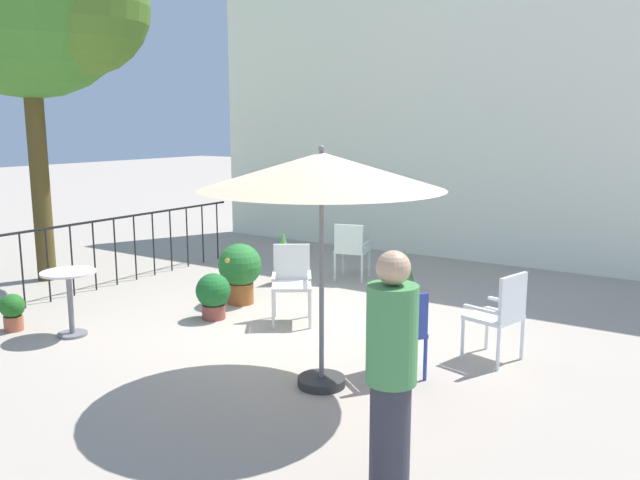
{
  "coord_description": "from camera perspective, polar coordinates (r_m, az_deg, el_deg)",
  "views": [
    {
      "loc": [
        4.21,
        -5.93,
        2.37
      ],
      "look_at": [
        0.0,
        0.53,
        0.96
      ],
      "focal_mm": 35.89,
      "sensor_mm": 36.0,
      "label": 1
    }
  ],
  "objects": [
    {
      "name": "potted_plant_4",
      "position": [
        9.08,
        7.59,
        -2.72
      ],
      "size": [
        0.26,
        0.26,
        0.64
      ],
      "color": "#AD5941",
      "rests_on": "ground"
    },
    {
      "name": "ground_plane",
      "position": [
        7.65,
        -2.19,
        -7.72
      ],
      "size": [
        60.0,
        60.0,
        0.0
      ],
      "primitive_type": "plane",
      "color": "#A89B8D"
    },
    {
      "name": "potted_plant_3",
      "position": [
        8.25,
        -25.73,
        -5.7
      ],
      "size": [
        0.28,
        0.28,
        0.44
      ],
      "color": "#B66041",
      "rests_on": "ground"
    },
    {
      "name": "potted_plant_0",
      "position": [
        8.56,
        -7.16,
        -2.59
      ],
      "size": [
        0.58,
        0.58,
        0.81
      ],
      "color": "#985329",
      "rests_on": "ground"
    },
    {
      "name": "cafe_table_0",
      "position": [
        7.73,
        -21.43,
        -4.32
      ],
      "size": [
        0.6,
        0.6,
        0.75
      ],
      "color": "silver",
      "rests_on": "ground"
    },
    {
      "name": "villa_facade",
      "position": [
        11.58,
        11.99,
        11.65
      ],
      "size": [
        10.04,
        0.3,
        5.37
      ],
      "primitive_type": "cube",
      "color": "white",
      "rests_on": "ground"
    },
    {
      "name": "patio_chair_3",
      "position": [
        7.74,
        -2.54,
        -3.4
      ],
      "size": [
        0.67,
        0.68,
        0.92
      ],
      "color": "silver",
      "rests_on": "ground"
    },
    {
      "name": "patio_umbrella_0",
      "position": [
        5.55,
        0.14,
        5.96
      ],
      "size": [
        2.16,
        2.16,
        2.19
      ],
      "color": "#2D2D2D",
      "rests_on": "ground"
    },
    {
      "name": "patio_chair_2",
      "position": [
        6.66,
        15.85,
        -6.11
      ],
      "size": [
        0.55,
        0.57,
        0.92
      ],
      "color": "white",
      "rests_on": "ground"
    },
    {
      "name": "patio_chair_0",
      "position": [
        6.06,
        7.21,
        -7.82
      ],
      "size": [
        0.61,
        0.61,
        0.84
      ],
      "color": "#2D3D9B",
      "rests_on": "ground"
    },
    {
      "name": "patio_chair_1",
      "position": [
        9.76,
        2.78,
        -0.65
      ],
      "size": [
        0.57,
        0.58,
        0.88
      ],
      "color": "silver",
      "rests_on": "ground"
    },
    {
      "name": "potted_plant_2",
      "position": [
        9.58,
        -3.3,
        -1.57
      ],
      "size": [
        0.32,
        0.32,
        0.8
      ],
      "color": "#9B472E",
      "rests_on": "ground"
    },
    {
      "name": "terrace_railing",
      "position": [
        9.8,
        -18.68,
        -0.14
      ],
      "size": [
        0.03,
        5.2,
        1.01
      ],
      "color": "black",
      "rests_on": "ground"
    },
    {
      "name": "potted_plant_1",
      "position": [
        7.98,
        -9.5,
        -4.77
      ],
      "size": [
        0.43,
        0.43,
        0.57
      ],
      "color": "brown",
      "rests_on": "ground"
    },
    {
      "name": "standing_person",
      "position": [
        4.08,
        6.36,
        -11.87
      ],
      "size": [
        0.38,
        0.38,
        1.62
      ],
      "color": "#33333D",
      "rests_on": "ground"
    }
  ]
}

